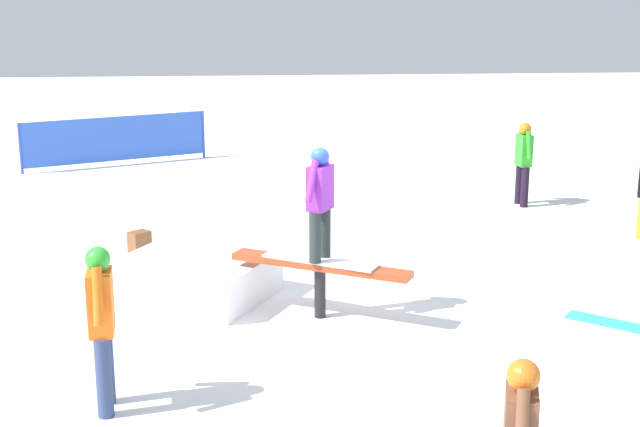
% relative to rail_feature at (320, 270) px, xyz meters
% --- Properties ---
extents(ground_plane, '(60.00, 60.00, 0.00)m').
position_rel_rail_feature_xyz_m(ground_plane, '(0.00, 0.00, -0.60)').
color(ground_plane, white).
extents(rail_feature, '(2.14, 1.35, 0.70)m').
position_rel_rail_feature_xyz_m(rail_feature, '(0.00, 0.00, 0.00)').
color(rail_feature, black).
rests_on(rail_feature, ground).
extents(snow_kicker_ramp, '(2.30, 2.18, 0.53)m').
position_rel_rail_feature_xyz_m(snow_kicker_ramp, '(-1.55, 0.85, -0.33)').
color(snow_kicker_ramp, white).
rests_on(snow_kicker_ramp, ground).
extents(main_rider_on_rail, '(1.39, 0.98, 1.40)m').
position_rel_rail_feature_xyz_m(main_rider_on_rail, '(0.00, 0.00, 0.80)').
color(main_rider_on_rail, white).
rests_on(main_rider_on_rail, rail_feature).
extents(bystander_green, '(0.24, 0.62, 1.53)m').
position_rel_rail_feature_xyz_m(bystander_green, '(4.15, 5.38, 0.26)').
color(bystander_green, black).
rests_on(bystander_green, ground).
extents(bystander_orange, '(0.25, 0.67, 1.62)m').
position_rel_rail_feature_xyz_m(bystander_orange, '(-2.22, -2.28, 0.31)').
color(bystander_orange, '#35446F').
rests_on(bystander_orange, ground).
extents(loose_snowboard_cyan, '(1.28, 1.12, 0.02)m').
position_rel_rail_feature_xyz_m(loose_snowboard_cyan, '(3.60, -0.63, -0.58)').
color(loose_snowboard_cyan, '#32C1CD').
rests_on(loose_snowboard_cyan, ground).
extents(backpack_on_snow, '(0.37, 0.36, 0.34)m').
position_rel_rail_feature_xyz_m(backpack_on_snow, '(-2.50, 2.87, -0.43)').
color(backpack_on_snow, brown).
rests_on(backpack_on_snow, ground).
extents(safety_fence, '(3.86, 1.67, 1.10)m').
position_rel_rail_feature_xyz_m(safety_fence, '(-3.79, 9.76, 0.00)').
color(safety_fence, blue).
rests_on(safety_fence, ground).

